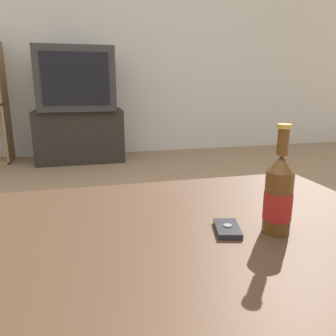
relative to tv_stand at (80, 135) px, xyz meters
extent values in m
cube|color=beige|center=(0.25, 0.32, 1.04)|extent=(8.00, 0.05, 2.60)
cube|color=#422B1C|center=(0.25, -2.71, 0.13)|extent=(1.24, 0.83, 0.04)
cylinder|color=#382417|center=(0.81, -2.35, -0.07)|extent=(0.07, 0.07, 0.37)
cube|color=#28231E|center=(0.00, 0.00, 0.00)|extent=(0.85, 0.49, 0.52)
cube|color=#2D2D2D|center=(0.00, 0.00, 0.55)|extent=(0.71, 0.60, 0.59)
cube|color=black|center=(0.00, -0.30, 0.55)|extent=(0.59, 0.01, 0.46)
cube|color=#99754C|center=(-0.69, 0.10, 0.32)|extent=(0.02, 0.30, 1.16)
cylinder|color=#563314|center=(0.50, -2.78, 0.23)|extent=(0.07, 0.07, 0.15)
cylinder|color=maroon|center=(0.50, -2.78, 0.22)|extent=(0.07, 0.07, 0.07)
cone|color=#563314|center=(0.50, -2.78, 0.33)|extent=(0.07, 0.07, 0.04)
cylinder|color=#563314|center=(0.50, -2.78, 0.38)|extent=(0.03, 0.03, 0.06)
cylinder|color=#B79333|center=(0.50, -2.78, 0.41)|extent=(0.03, 0.03, 0.01)
cube|color=#232328|center=(0.39, -2.75, 0.16)|extent=(0.08, 0.11, 0.01)
cylinder|color=slate|center=(0.39, -2.75, 0.17)|extent=(0.02, 0.02, 0.00)
camera|label=1|loc=(0.06, -3.43, 0.50)|focal=35.00mm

